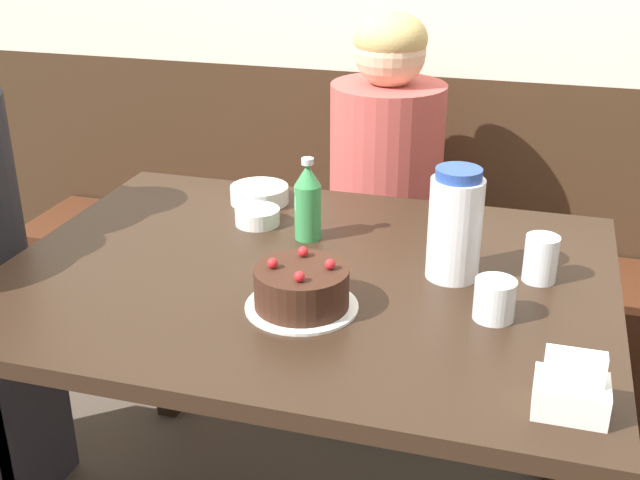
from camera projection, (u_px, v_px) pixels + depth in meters
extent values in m
cube|color=#3D2819|center=(398.00, 214.00, 2.69)|extent=(4.80, 0.04, 0.95)
cube|color=#472314|center=(382.00, 314.00, 2.60)|extent=(2.47, 0.38, 0.42)
cube|color=black|center=(306.00, 278.00, 1.66)|extent=(1.24, 0.94, 0.03)
cube|color=black|center=(162.00, 308.00, 2.33)|extent=(0.06, 0.06, 0.72)
cube|color=black|center=(570.00, 368.00, 2.04)|extent=(0.06, 0.06, 0.72)
cylinder|color=white|center=(302.00, 306.00, 1.51)|extent=(0.21, 0.21, 0.01)
cylinder|color=#381E14|center=(302.00, 287.00, 1.49)|extent=(0.18, 0.18, 0.08)
sphere|color=red|center=(273.00, 263.00, 1.47)|extent=(0.02, 0.02, 0.02)
sphere|color=red|center=(299.00, 277.00, 1.42)|extent=(0.02, 0.02, 0.02)
sphere|color=red|center=(330.00, 264.00, 1.47)|extent=(0.02, 0.02, 0.02)
sphere|color=red|center=(303.00, 252.00, 1.52)|extent=(0.02, 0.02, 0.02)
cylinder|color=white|center=(455.00, 229.00, 1.59)|extent=(0.11, 0.11, 0.21)
cylinder|color=#28479E|center=(459.00, 174.00, 1.54)|extent=(0.09, 0.09, 0.02)
cylinder|color=#388E4C|center=(308.00, 212.00, 1.78)|extent=(0.06, 0.06, 0.13)
cone|color=#388E4C|center=(308.00, 175.00, 1.75)|extent=(0.06, 0.06, 0.05)
cylinder|color=silver|center=(307.00, 161.00, 1.73)|extent=(0.03, 0.03, 0.01)
cube|color=white|center=(571.00, 396.00, 1.20)|extent=(0.11, 0.08, 0.05)
cube|color=white|center=(575.00, 367.00, 1.18)|extent=(0.09, 0.03, 0.05)
cylinder|color=white|center=(258.00, 216.00, 1.87)|extent=(0.10, 0.10, 0.04)
cylinder|color=white|center=(259.00, 194.00, 2.00)|extent=(0.15, 0.15, 0.04)
cylinder|color=silver|center=(541.00, 259.00, 1.59)|extent=(0.07, 0.07, 0.10)
cylinder|color=silver|center=(495.00, 299.00, 1.46)|extent=(0.08, 0.08, 0.08)
cube|color=#33333D|center=(381.00, 325.00, 2.51)|extent=(0.30, 0.34, 0.45)
cylinder|color=#BC4C47|center=(386.00, 176.00, 2.31)|extent=(0.32, 0.32, 0.54)
sphere|color=beige|center=(390.00, 52.00, 2.16)|extent=(0.20, 0.20, 0.20)
ellipsoid|color=tan|center=(391.00, 39.00, 2.15)|extent=(0.20, 0.20, 0.15)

